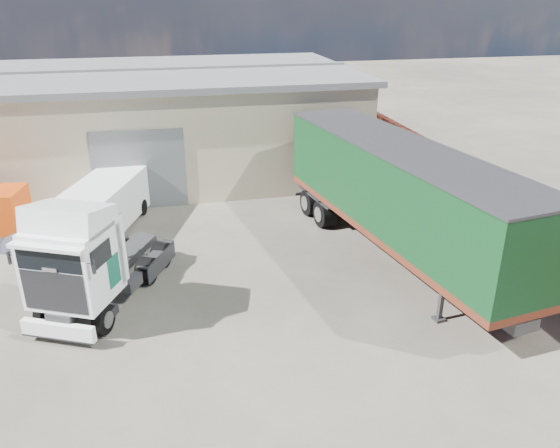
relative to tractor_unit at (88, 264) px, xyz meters
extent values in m
plane|color=#2A2722|center=(3.45, -1.53, -1.61)|extent=(120.00, 120.00, 0.00)
cube|color=#C6B798|center=(-2.55, 14.47, 0.89)|extent=(30.00, 12.00, 5.00)
cube|color=slate|center=(-2.55, 14.47, 3.54)|extent=(30.60, 12.60, 0.30)
cube|color=slate|center=(1.45, 8.45, 0.19)|extent=(4.00, 0.08, 3.60)
cube|color=slate|center=(-2.55, 14.47, 3.74)|extent=(30.60, 0.40, 0.15)
cube|color=maroon|center=(14.95, 4.47, -0.36)|extent=(0.35, 26.00, 2.50)
cylinder|color=black|center=(-0.44, -0.94, -1.16)|extent=(2.30, 1.72, 0.91)
cylinder|color=black|center=(0.83, 1.78, -1.16)|extent=(2.34, 1.74, 0.91)
cylinder|color=black|center=(1.34, 2.87, -1.16)|extent=(2.34, 1.74, 0.91)
cube|color=#2D2D30|center=(0.43, 0.93, -0.84)|extent=(3.10, 5.46, 0.26)
cube|color=white|center=(-0.78, -1.68, -1.14)|extent=(2.07, 1.12, 0.47)
cube|color=white|center=(-0.31, -0.67, 0.34)|extent=(2.78, 2.70, 2.10)
cube|color=black|center=(-0.73, -1.56, 0.02)|extent=(1.73, 0.85, 1.20)
cube|color=black|center=(-0.72, -1.54, 0.96)|extent=(1.77, 0.86, 0.64)
cube|color=white|center=(-0.24, -0.51, 1.69)|extent=(2.63, 2.41, 1.05)
cube|color=#0B503D|center=(-1.14, 0.10, 0.11)|extent=(0.28, 0.59, 0.94)
cube|color=#0B503D|center=(0.81, -0.81, 0.11)|extent=(0.28, 0.59, 0.94)
cylinder|color=#2D2D30|center=(0.91, 1.94, -0.66)|extent=(1.25, 1.25, 0.10)
cube|color=#2D2D30|center=(10.14, -2.86, -1.02)|extent=(0.36, 0.36, 1.17)
cube|color=#2D2D30|center=(12.04, -2.57, -1.02)|extent=(0.36, 0.36, 1.17)
cylinder|color=black|center=(9.82, 5.55, -1.05)|extent=(2.86, 1.53, 1.13)
cube|color=#2D2D30|center=(10.47, 1.29, -0.65)|extent=(2.79, 12.77, 0.37)
cube|color=maroon|center=(10.47, 1.29, -0.30)|extent=(4.58, 13.05, 0.26)
cube|color=black|center=(10.47, 1.29, 1.21)|extent=(4.58, 13.05, 2.77)
cube|color=#2D2D30|center=(10.47, 1.29, 2.62)|extent=(4.66, 13.12, 0.09)
cylinder|color=black|center=(-0.59, 4.75, -1.26)|extent=(2.16, 1.34, 0.70)
cylinder|color=black|center=(0.54, 7.97, -1.26)|extent=(2.16, 1.34, 0.70)
cube|color=white|center=(-0.03, 6.36, -0.49)|extent=(3.53, 5.30, 1.81)
cube|color=white|center=(-0.70, 4.45, -0.54)|extent=(2.18, 1.56, 1.17)
cube|color=black|center=(-0.63, 4.65, 0.04)|extent=(1.79, 0.70, 0.64)
cone|color=black|center=(-3.29, 5.71, -1.32)|extent=(2.47, 2.47, 0.57)
camera|label=1|loc=(2.44, -15.40, 7.56)|focal=35.00mm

